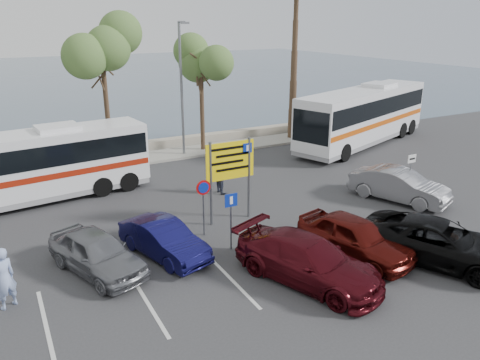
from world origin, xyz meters
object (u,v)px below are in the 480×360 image
direction_sign (230,167)px  suv_black (438,242)px  coach_bus_left (24,170)px  pedestrian_near (4,278)px  coach_bus_right (364,117)px  street_lamp_right (182,83)px  car_silver_a (97,253)px  car_red (354,237)px  car_silver_b (399,185)px  pedestrian_far (222,174)px  car_maroon (308,260)px  car_blue (164,239)px

direction_sign → suv_black: bearing=-53.8°
coach_bus_left → pedestrian_near: (-1.37, -8.84, -0.66)m
coach_bus_right → suv_black: coach_bus_right is taller
direction_sign → coach_bus_left: size_ratio=0.31×
street_lamp_right → coach_bus_right: street_lamp_right is taller
car_silver_a → car_red: (8.50, -3.31, 0.04)m
coach_bus_left → car_silver_b: bearing=-27.0°
coach_bus_left → suv_black: (12.40, -12.99, -0.89)m
coach_bus_right → pedestrian_near: size_ratio=6.64×
direction_sign → car_red: (2.50, -5.01, -1.67)m
pedestrian_far → coach_bus_left: bearing=70.2°
pedestrian_near → coach_bus_right: bearing=174.1°
car_maroon → street_lamp_right: bearing=61.6°
car_blue → pedestrian_near: bearing=172.2°
street_lamp_right → car_blue: size_ratio=2.00×
direction_sign → car_silver_b: 8.49m
direction_sign → car_maroon: direction_sign is taller
suv_black → coach_bus_left: bearing=106.0°
street_lamp_right → car_blue: 13.83m
coach_bus_right → pedestrian_near: bearing=-156.7°
coach_bus_left → suv_black: coach_bus_left is taller
street_lamp_right → car_silver_b: street_lamp_right is taller
car_blue → car_maroon: bearing=-64.2°
coach_bus_right → car_silver_a: size_ratio=3.09×
suv_black → pedestrian_near: size_ratio=2.74×
car_silver_b → car_red: bearing=-170.8°
direction_sign → car_silver_a: 6.47m
car_silver_b → direction_sign: bearing=147.1°
street_lamp_right → car_blue: bearing=-115.0°
street_lamp_right → car_silver_b: (6.16, -12.02, -3.83)m
car_silver_a → suv_black: bearing=-44.8°
street_lamp_right → pedestrian_far: (-0.79, -7.02, -3.65)m
car_blue → car_silver_b: (11.76, 0.00, 0.10)m
suv_black → car_silver_b: (3.26, 5.00, 0.01)m
coach_bus_right → car_silver_a: bearing=-155.8°
suv_black → pedestrian_near: (-13.77, 4.15, 0.23)m
pedestrian_far → suv_black: bearing=-160.6°
car_silver_a → pedestrian_far: bearing=14.6°
direction_sign → pedestrian_near: 9.35m
coach_bus_left → pedestrian_far: (8.71, -2.99, -0.69)m
direction_sign → car_silver_a: direction_sign is taller
car_silver_a → pedestrian_near: bearing=176.4°
pedestrian_near → street_lamp_right: bearing=-159.4°
direction_sign → coach_bus_right: coach_bus_right is taller
pedestrian_near → car_blue: bearing=160.0°
suv_black → pedestrian_near: pedestrian_near is taller
coach_bus_left → car_red: 15.12m
coach_bus_left → car_maroon: size_ratio=2.23×
direction_sign → suv_black: 8.46m
street_lamp_right → car_red: (0.50, -15.33, -3.84)m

